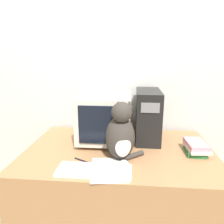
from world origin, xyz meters
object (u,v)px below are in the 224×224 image
book_stack (196,148)px  pen (83,161)px  computer_tower (148,115)px  crt_monitor (105,117)px  cat (121,135)px  keyboard (94,170)px

book_stack → pen: 0.78m
computer_tower → book_stack: computer_tower is taller
computer_tower → pen: computer_tower is taller
crt_monitor → cat: size_ratio=1.17×
keyboard → cat: (0.14, 0.19, 0.16)m
book_stack → pen: (-0.75, -0.19, -0.04)m
keyboard → pen: (-0.10, 0.12, -0.01)m
cat → computer_tower: bearing=46.3°
crt_monitor → pen: (-0.10, -0.38, -0.19)m
computer_tower → cat: computer_tower is taller
cat → keyboard: bearing=-144.1°
book_stack → pen: book_stack is taller
cat → book_stack: cat is taller
crt_monitor → pen: size_ratio=3.68×
keyboard → book_stack: (0.65, 0.31, 0.03)m
crt_monitor → computer_tower: computer_tower is taller
keyboard → book_stack: book_stack is taller
computer_tower → book_stack: (0.32, -0.25, -0.16)m
keyboard → cat: bearing=52.3°
crt_monitor → book_stack: crt_monitor is taller
crt_monitor → book_stack: size_ratio=2.12×
cat → pen: (-0.24, -0.06, -0.16)m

